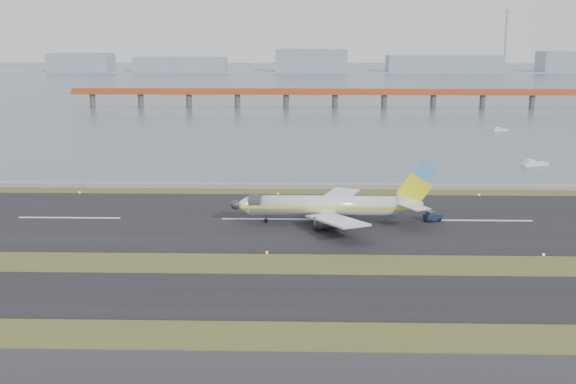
% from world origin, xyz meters
% --- Properties ---
extents(ground, '(1000.00, 1000.00, 0.00)m').
position_xyz_m(ground, '(0.00, 0.00, 0.00)').
color(ground, '#3C4A1A').
rests_on(ground, ground).
extents(taxiway_strip, '(1000.00, 18.00, 0.10)m').
position_xyz_m(taxiway_strip, '(0.00, -12.00, 0.05)').
color(taxiway_strip, black).
rests_on(taxiway_strip, ground).
extents(runway_strip, '(1000.00, 45.00, 0.10)m').
position_xyz_m(runway_strip, '(0.00, 30.00, 0.05)').
color(runway_strip, black).
rests_on(runway_strip, ground).
extents(seawall, '(1000.00, 2.50, 1.00)m').
position_xyz_m(seawall, '(0.00, 60.00, 0.50)').
color(seawall, gray).
rests_on(seawall, ground).
extents(bay_water, '(1400.00, 800.00, 1.30)m').
position_xyz_m(bay_water, '(0.00, 460.00, 0.00)').
color(bay_water, '#475865').
rests_on(bay_water, ground).
extents(red_pier, '(260.00, 5.00, 10.20)m').
position_xyz_m(red_pier, '(20.00, 250.00, 7.28)').
color(red_pier, '#B7481F').
rests_on(red_pier, ground).
extents(far_shoreline, '(1400.00, 80.00, 60.50)m').
position_xyz_m(far_shoreline, '(13.62, 620.00, 6.07)').
color(far_shoreline, '#8A98A3').
rests_on(far_shoreline, ground).
extents(airliner, '(38.52, 32.89, 12.80)m').
position_xyz_m(airliner, '(11.21, 27.42, 3.46)').
color(airliner, white).
rests_on(airliner, ground).
extents(pushback_tug, '(3.60, 2.86, 2.02)m').
position_xyz_m(pushback_tug, '(30.62, 29.37, 0.98)').
color(pushback_tug, '#131E35').
rests_on(pushback_tug, ground).
extents(workboat_near, '(8.09, 5.38, 1.89)m').
position_xyz_m(workboat_near, '(68.69, 90.96, 0.60)').
color(workboat_near, silver).
rests_on(workboat_near, ground).
extents(workboat_far, '(6.37, 3.74, 1.48)m').
position_xyz_m(workboat_far, '(78.62, 165.28, 0.47)').
color(workboat_far, silver).
rests_on(workboat_far, ground).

